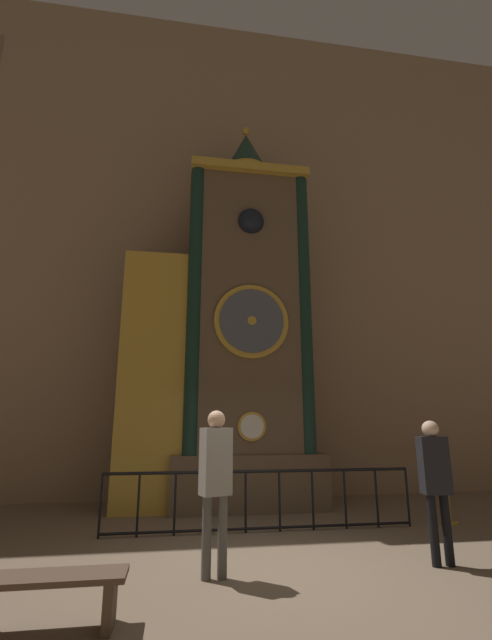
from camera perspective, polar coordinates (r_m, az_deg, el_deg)
ground_plane at (r=5.89m, az=1.88°, el=-30.28°), size 28.00×28.00×0.00m
cathedral_back_wall at (r=11.90m, az=-3.66°, el=11.48°), size 24.00×0.32×13.50m
clock_tower at (r=9.66m, az=-2.47°, el=-1.75°), size 4.29×1.76×9.13m
railing_fence at (r=7.53m, az=2.23°, el=-22.51°), size 5.11×0.05×0.95m
visitor_near at (r=5.33m, az=-4.08°, el=-19.79°), size 0.39×0.32×1.84m
visitor_far at (r=6.26m, az=23.88°, el=-18.48°), size 0.37×0.27×1.73m
stanchion_post at (r=8.89m, az=25.37°, el=-21.44°), size 0.28×0.28×0.94m
visitor_bench at (r=4.58m, az=-24.94°, el=-29.95°), size 1.29×0.40×0.44m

